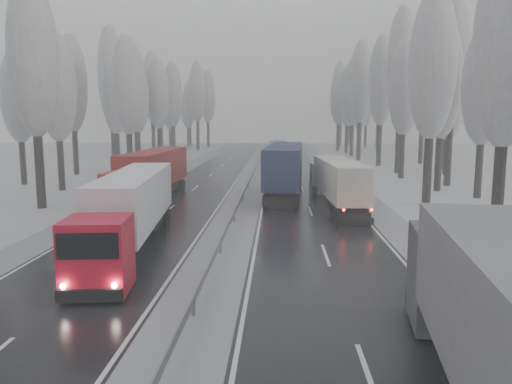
# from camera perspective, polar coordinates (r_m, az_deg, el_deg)

# --- Properties ---
(ground) EXTENTS (260.00, 260.00, 0.00)m
(ground) POSITION_cam_1_polar(r_m,az_deg,el_deg) (14.16, -9.99, -19.97)
(ground) COLOR silver
(ground) RESTS_ON ground
(carriageway_right) EXTENTS (7.50, 200.00, 0.03)m
(carriageway_right) POSITION_cam_1_polar(r_m,az_deg,el_deg) (42.75, 5.70, -0.73)
(carriageway_right) COLOR black
(carriageway_right) RESTS_ON ground
(carriageway_left) EXTENTS (7.50, 200.00, 0.03)m
(carriageway_left) POSITION_cam_1_polar(r_m,az_deg,el_deg) (43.45, -8.26, -0.63)
(carriageway_left) COLOR black
(carriageway_left) RESTS_ON ground
(median_slush) EXTENTS (3.00, 200.00, 0.04)m
(median_slush) POSITION_cam_1_polar(r_m,az_deg,el_deg) (42.78, -1.34, -0.68)
(median_slush) COLOR #9A9DA2
(median_slush) RESTS_ON ground
(shoulder_right) EXTENTS (2.40, 200.00, 0.04)m
(shoulder_right) POSITION_cam_1_polar(r_m,az_deg,el_deg) (43.31, 12.25, -0.76)
(shoulder_right) COLOR #9A9DA2
(shoulder_right) RESTS_ON ground
(shoulder_left) EXTENTS (2.40, 200.00, 0.04)m
(shoulder_left) POSITION_cam_1_polar(r_m,az_deg,el_deg) (44.63, -14.52, -0.57)
(shoulder_left) COLOR #9A9DA2
(shoulder_left) RESTS_ON ground
(median_guardrail) EXTENTS (0.12, 200.00, 0.76)m
(median_guardrail) POSITION_cam_1_polar(r_m,az_deg,el_deg) (42.68, -1.34, 0.09)
(median_guardrail) COLOR slate
(median_guardrail) RESTS_ON ground
(tree_16) EXTENTS (3.60, 3.60, 16.53)m
(tree_16) POSITION_cam_1_polar(r_m,az_deg,el_deg) (30.65, 26.89, 14.89)
(tree_16) COLOR black
(tree_16) RESTS_ON ground
(tree_18) EXTENTS (3.60, 3.60, 16.58)m
(tree_18) POSITION_cam_1_polar(r_m,az_deg,el_deg) (41.09, 19.54, 13.43)
(tree_18) COLOR black
(tree_18) RESTS_ON ground
(tree_19) EXTENTS (3.60, 3.60, 14.57)m
(tree_19) POSITION_cam_1_polar(r_m,az_deg,el_deg) (46.57, 24.62, 10.91)
(tree_19) COLOR black
(tree_19) RESTS_ON ground
(tree_20) EXTENTS (3.60, 3.60, 15.71)m
(tree_20) POSITION_cam_1_polar(r_m,az_deg,el_deg) (49.79, 20.55, 11.75)
(tree_20) COLOR black
(tree_20) RESTS_ON ground
(tree_21) EXTENTS (3.60, 3.60, 18.62)m
(tree_21) POSITION_cam_1_polar(r_m,az_deg,el_deg) (54.42, 21.61, 13.32)
(tree_21) COLOR black
(tree_21) RESTS_ON ground
(tree_22) EXTENTS (3.60, 3.60, 15.86)m
(tree_22) POSITION_cam_1_polar(r_m,az_deg,el_deg) (59.59, 16.60, 11.37)
(tree_22) COLOR black
(tree_22) RESTS_ON ground
(tree_23) EXTENTS (3.60, 3.60, 13.55)m
(tree_23) POSITION_cam_1_polar(r_m,az_deg,el_deg) (65.10, 21.13, 9.57)
(tree_23) COLOR black
(tree_23) RESTS_ON ground
(tree_24) EXTENTS (3.60, 3.60, 20.49)m
(tree_24) POSITION_cam_1_polar(r_m,az_deg,el_deg) (65.28, 16.30, 13.67)
(tree_24) COLOR black
(tree_24) RESTS_ON ground
(tree_25) EXTENTS (3.60, 3.60, 19.44)m
(tree_25) POSITION_cam_1_polar(r_m,az_deg,el_deg) (70.93, 21.06, 12.46)
(tree_25) COLOR black
(tree_25) RESTS_ON ground
(tree_26) EXTENTS (3.60, 3.60, 18.78)m
(tree_26) POSITION_cam_1_polar(r_m,az_deg,el_deg) (75.09, 14.13, 12.17)
(tree_26) COLOR black
(tree_26) RESTS_ON ground
(tree_27) EXTENTS (3.60, 3.60, 17.62)m
(tree_27) POSITION_cam_1_polar(r_m,az_deg,el_deg) (80.60, 18.61, 11.18)
(tree_27) COLOR black
(tree_27) RESTS_ON ground
(tree_28) EXTENTS (3.60, 3.60, 19.62)m
(tree_28) POSITION_cam_1_polar(r_m,az_deg,el_deg) (85.40, 11.86, 12.10)
(tree_28) COLOR black
(tree_28) RESTS_ON ground
(tree_29) EXTENTS (3.60, 3.60, 18.11)m
(tree_29) POSITION_cam_1_polar(r_m,az_deg,el_deg) (90.69, 16.11, 11.11)
(tree_29) COLOR black
(tree_29) RESTS_ON ground
(tree_30) EXTENTS (3.60, 3.60, 17.86)m
(tree_30) POSITION_cam_1_polar(r_m,az_deg,el_deg) (94.99, 11.01, 11.04)
(tree_30) COLOR black
(tree_30) RESTS_ON ground
(tree_31) EXTENTS (3.60, 3.60, 18.58)m
(tree_31) POSITION_cam_1_polar(r_m,az_deg,el_deg) (99.96, 14.10, 11.06)
(tree_31) COLOR black
(tree_31) RESTS_ON ground
(tree_32) EXTENTS (3.60, 3.60, 17.33)m
(tree_32) POSITION_cam_1_polar(r_m,az_deg,el_deg) (102.41, 10.42, 10.66)
(tree_32) COLOR black
(tree_32) RESTS_ON ground
(tree_33) EXTENTS (3.60, 3.60, 14.33)m
(tree_33) POSITION_cam_1_polar(r_m,az_deg,el_deg) (106.76, 11.79, 9.49)
(tree_33) COLOR black
(tree_33) RESTS_ON ground
(tree_34) EXTENTS (3.60, 3.60, 17.63)m
(tree_34) POSITION_cam_1_polar(r_m,az_deg,el_deg) (109.34, 9.44, 10.62)
(tree_34) COLOR black
(tree_34) RESTS_ON ground
(tree_35) EXTENTS (3.60, 3.60, 18.25)m
(tree_35) POSITION_cam_1_polar(r_m,az_deg,el_deg) (114.74, 13.85, 10.58)
(tree_35) COLOR black
(tree_35) RESTS_ON ground
(tree_36) EXTENTS (3.60, 3.60, 20.23)m
(tree_36) POSITION_cam_1_polar(r_m,az_deg,el_deg) (119.34, 9.52, 11.21)
(tree_36) COLOR black
(tree_36) RESTS_ON ground
(tree_37) EXTENTS (3.60, 3.60, 16.37)m
(tree_37) POSITION_cam_1_polar(r_m,az_deg,el_deg) (124.21, 12.51, 9.87)
(tree_37) COLOR black
(tree_37) RESTS_ON ground
(tree_38) EXTENTS (3.60, 3.60, 17.97)m
(tree_38) POSITION_cam_1_polar(r_m,az_deg,el_deg) (129.96, 9.68, 10.32)
(tree_38) COLOR black
(tree_38) RESTS_ON ground
(tree_39) EXTENTS (3.60, 3.60, 16.19)m
(tree_39) POSITION_cam_1_polar(r_m,az_deg,el_deg) (134.25, 10.67, 9.74)
(tree_39) COLOR black
(tree_39) RESTS_ON ground
(tree_58) EXTENTS (3.60, 3.60, 17.21)m
(tree_58) POSITION_cam_1_polar(r_m,az_deg,el_deg) (41.13, -24.15, 13.75)
(tree_58) COLOR black
(tree_58) RESTS_ON ground
(tree_60) EXTENTS (3.60, 3.60, 14.84)m
(tree_60) POSITION_cam_1_polar(r_m,az_deg,el_deg) (50.81, -21.82, 10.98)
(tree_60) COLOR black
(tree_60) RESTS_ON ground
(tree_61) EXTENTS (3.60, 3.60, 13.95)m
(tree_61) POSITION_cam_1_polar(r_m,az_deg,el_deg) (56.90, -25.50, 9.84)
(tree_61) COLOR black
(tree_61) RESTS_ON ground
(tree_62) EXTENTS (3.60, 3.60, 16.04)m
(tree_62) POSITION_cam_1_polar(r_m,az_deg,el_deg) (58.48, -14.49, 11.62)
(tree_62) COLOR black
(tree_62) RESTS_ON ground
(tree_63) EXTENTS (3.60, 3.60, 16.88)m
(tree_63) POSITION_cam_1_polar(r_m,az_deg,el_deg) (64.92, -20.28, 11.50)
(tree_63) COLOR black
(tree_63) RESTS_ON ground
(tree_64) EXTENTS (3.60, 3.60, 15.42)m
(tree_64) POSITION_cam_1_polar(r_m,az_deg,el_deg) (68.30, -15.78, 10.72)
(tree_64) COLOR black
(tree_64) RESTS_ON ground
(tree_65) EXTENTS (3.60, 3.60, 19.48)m
(tree_65) POSITION_cam_1_polar(r_m,az_deg,el_deg) (72.82, -16.23, 12.57)
(tree_65) COLOR black
(tree_65) RESTS_ON ground
(tree_66) EXTENTS (3.60, 3.60, 15.23)m
(tree_66) POSITION_cam_1_polar(r_m,az_deg,el_deg) (77.48, -13.45, 10.39)
(tree_66) COLOR black
(tree_66) RESTS_ON ground
(tree_67) EXTENTS (3.60, 3.60, 17.09)m
(tree_67) POSITION_cam_1_polar(r_m,az_deg,el_deg) (81.76, -13.65, 11.09)
(tree_67) COLOR black
(tree_67) RESTS_ON ground
(tree_68) EXTENTS (3.60, 3.60, 16.65)m
(tree_68) POSITION_cam_1_polar(r_m,az_deg,el_deg) (83.66, -11.13, 10.91)
(tree_68) COLOR black
(tree_68) RESTS_ON ground
(tree_69) EXTENTS (3.60, 3.60, 19.35)m
(tree_69) POSITION_cam_1_polar(r_m,az_deg,el_deg) (88.85, -13.64, 11.78)
(tree_69) COLOR black
(tree_69) RESTS_ON ground
(tree_70) EXTENTS (3.60, 3.60, 17.09)m
(tree_70) POSITION_cam_1_polar(r_m,az_deg,el_deg) (93.45, -9.51, 10.83)
(tree_70) COLOR black
(tree_70) RESTS_ON ground
(tree_71) EXTENTS (3.60, 3.60, 19.61)m
(tree_71) POSITION_cam_1_polar(r_m,az_deg,el_deg) (98.49, -11.80, 11.56)
(tree_71) COLOR black
(tree_71) RESTS_ON ground
(tree_72) EXTENTS (3.60, 3.60, 15.11)m
(tree_72) POSITION_cam_1_polar(r_m,az_deg,el_deg) (103.07, -9.84, 9.87)
(tree_72) COLOR black
(tree_72) RESTS_ON ground
(tree_73) EXTENTS (3.60, 3.60, 17.22)m
(tree_73) POSITION_cam_1_polar(r_m,az_deg,el_deg) (107.66, -10.92, 10.48)
(tree_73) COLOR black
(tree_73) RESTS_ON ground
(tree_74) EXTENTS (3.60, 3.60, 19.68)m
(tree_74) POSITION_cam_1_polar(r_m,az_deg,el_deg) (113.08, -6.74, 11.25)
(tree_74) COLOR black
(tree_74) RESTS_ON ground
(tree_75) EXTENTS (3.60, 3.60, 18.60)m
(tree_75) POSITION_cam_1_polar(r_m,az_deg,el_deg) (118.74, -10.85, 10.69)
(tree_75) COLOR black
(tree_75) RESTS_ON ground
(tree_76) EXTENTS (3.60, 3.60, 18.55)m
(tree_76) POSITION_cam_1_polar(r_m,az_deg,el_deg) (122.17, -5.54, 10.71)
(tree_76) COLOR black
(tree_76) RESTS_ON ground
(tree_77) EXTENTS (3.60, 3.60, 14.32)m
(tree_77) POSITION_cam_1_polar(r_m,az_deg,el_deg) (126.92, -7.81, 9.36)
(tree_77) COLOR black
(tree_77) RESTS_ON ground
(tree_78) EXTENTS (3.60, 3.60, 19.55)m
(tree_78) POSITION_cam_1_polar(r_m,az_deg,el_deg) (129.23, -6.70, 10.84)
(tree_78) COLOR black
(tree_78) RESTS_ON ground
(tree_79) EXTENTS (3.60, 3.60, 17.07)m
(tree_79) POSITION_cam_1_polar(r_m,az_deg,el_deg) (133.57, -7.60, 10.06)
(tree_79) COLOR black
(tree_79) RESTS_ON ground
(truck_blue_box) EXTENTS (3.77, 17.65, 4.50)m
(truck_blue_box) POSITION_cam_1_polar(r_m,az_deg,el_deg) (43.85, 3.37, 2.96)
(truck_blue_box) COLOR #1D2349
(truck_blue_box) RESTS_ON ground
(truck_cream_box) EXTENTS (3.04, 14.45, 3.68)m
(truck_cream_box) POSITION_cam_1_polar(r_m,az_deg,el_deg) (38.47, 9.17, 1.41)
(truck_cream_box) COLOR gray
(truck_cream_box) RESTS_ON ground
(box_truck_distant) EXTENTS (3.19, 7.65, 2.77)m
(box_truck_distant) POSITION_cam_1_polar(r_m,az_deg,el_deg) (97.66, 2.44, 5.17)
(box_truck_distant) COLOR #A7A9AD
(box_truck_distant) RESTS_ON ground
(truck_red_white) EXTENTS (3.83, 15.30, 3.89)m
(truck_red_white) POSITION_cam_1_polar(r_m,az_deg,el_deg) (26.31, -14.08, -1.61)
(truck_red_white) COLOR red
(truck_red_white) RESTS_ON ground
(truck_red_red) EXTENTS (3.01, 16.20, 4.14)m
(truck_red_red) POSITION_cam_1_polar(r_m,az_deg,el_deg) (41.14, -11.90, 2.15)
(truck_red_red) COLOR red
(truck_red_red) RESTS_ON ground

